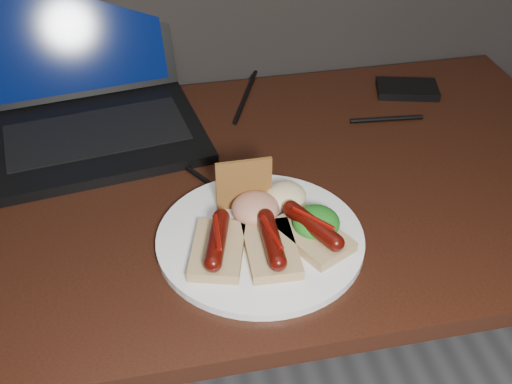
{
  "coord_description": "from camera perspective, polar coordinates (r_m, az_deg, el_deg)",
  "views": [
    {
      "loc": [
        -0.07,
        0.55,
        1.38
      ],
      "look_at": [
        0.08,
        1.26,
        0.82
      ],
      "focal_mm": 45.0,
      "sensor_mm": 36.0,
      "label": 1
    }
  ],
  "objects": [
    {
      "name": "desk_cables",
      "position": [
        1.17,
        -6.08,
        4.83
      ],
      "size": [
        0.89,
        0.45,
        0.01
      ],
      "color": "black",
      "rests_on": "desk"
    },
    {
      "name": "salsa_mound",
      "position": [
        0.95,
        -0.05,
        -1.47
      ],
      "size": [
        0.07,
        0.07,
        0.04
      ],
      "primitive_type": "ellipsoid",
      "color": "#9C0F11",
      "rests_on": "plate"
    },
    {
      "name": "coleslaw_mound",
      "position": [
        0.98,
        2.63,
        -0.37
      ],
      "size": [
        0.06,
        0.06,
        0.04
      ],
      "primitive_type": "ellipsoid",
      "color": "white",
      "rests_on": "plate"
    },
    {
      "name": "plate",
      "position": [
        0.94,
        0.38,
        -4.18
      ],
      "size": [
        0.31,
        0.31,
        0.01
      ],
      "primitive_type": "cylinder",
      "rotation": [
        0.0,
        0.0,
        0.03
      ],
      "color": "white",
      "rests_on": "desk"
    },
    {
      "name": "bread_sausage_center",
      "position": [
        0.9,
        1.37,
        -4.74
      ],
      "size": [
        0.07,
        0.12,
        0.04
      ],
      "color": "tan",
      "rests_on": "plate"
    },
    {
      "name": "crispbread",
      "position": [
        0.96,
        -1.08,
        0.71
      ],
      "size": [
        0.09,
        0.01,
        0.08
      ],
      "primitive_type": "cube",
      "color": "#A9672E",
      "rests_on": "plate"
    },
    {
      "name": "hard_drive",
      "position": [
        1.34,
        13.3,
        8.89
      ],
      "size": [
        0.13,
        0.1,
        0.02
      ],
      "primitive_type": "cube",
      "rotation": [
        0.0,
        0.0,
        -0.26
      ],
      "color": "black",
      "rests_on": "desk"
    },
    {
      "name": "bread_sausage_right",
      "position": [
        0.92,
        5.02,
        -3.51
      ],
      "size": [
        0.11,
        0.13,
        0.04
      ],
      "color": "tan",
      "rests_on": "plate"
    },
    {
      "name": "desk",
      "position": [
        1.11,
        -5.13,
        -3.28
      ],
      "size": [
        1.4,
        0.7,
        0.75
      ],
      "color": "#34150D",
      "rests_on": "ground"
    },
    {
      "name": "laptop",
      "position": [
        1.22,
        -14.66,
        7.85
      ],
      "size": [
        0.42,
        0.41,
        0.25
      ],
      "color": "black",
      "rests_on": "desk"
    },
    {
      "name": "bread_sausage_left",
      "position": [
        0.9,
        -3.44,
        -4.77
      ],
      "size": [
        0.1,
        0.13,
        0.04
      ],
      "color": "tan",
      "rests_on": "plate"
    },
    {
      "name": "salad_greens",
      "position": [
        0.93,
        5.35,
        -2.7
      ],
      "size": [
        0.07,
        0.07,
        0.04
      ],
      "primitive_type": "ellipsoid",
      "color": "#115913",
      "rests_on": "plate"
    }
  ]
}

